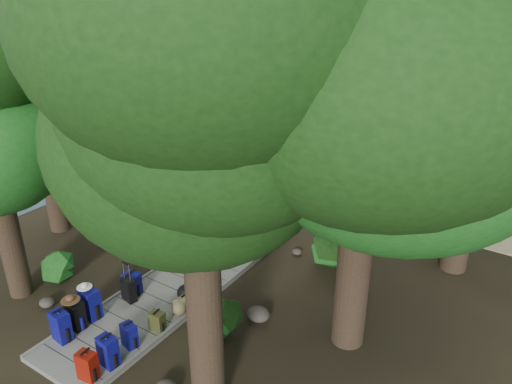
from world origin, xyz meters
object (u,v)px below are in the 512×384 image
Objects in this scene: suitcase_on_boardwalk at (129,290)px; sun_lounger at (440,168)px; backpack_left_b at (75,313)px; duffel_right_khaki at (186,301)px; backpack_left_c at (90,302)px; lone_suitcase_on_sand at (344,167)px; backpack_right_d at (157,320)px; backpack_right_b at (108,350)px; duffel_right_black at (195,286)px; backpack_right_c at (129,334)px; backpack_left_d at (132,282)px; backpack_left_a at (61,325)px; backpack_right_a at (87,364)px; kayak at (290,136)px.

suitcase_on_boardwalk reaches higher than sun_lounger.
duffel_right_khaki is at bearing 53.71° from backpack_left_b.
sun_lounger is at bearing 77.46° from backpack_left_c.
lone_suitcase_on_sand is at bearing 88.59° from backpack_left_b.
duffel_right_khaki is 0.90× the size of lone_suitcase_on_sand.
backpack_right_d is 0.81× the size of lone_suitcase_on_sand.
backpack_right_b reaches higher than duffel_right_black.
backpack_left_d is at bearing 148.15° from backpack_right_c.
suitcase_on_boardwalk is at bearing 90.66° from backpack_left_a.
suitcase_on_boardwalk is (0.26, 0.91, -0.11)m from backpack_left_c.
backpack_left_c reaches higher than backpack_right_a.
sun_lounger is (3.16, 1.91, -0.00)m from lone_suitcase_on_sand.
duffel_right_khaki is at bearing -88.29° from lone_suitcase_on_sand.
duffel_right_black is at bearing 64.09° from backpack_left_b.
backpack_right_c is at bearing 32.02° from backpack_left_a.
lone_suitcase_on_sand reaches higher than sun_lounger.
backpack_left_c reaches higher than backpack_left_b.
backpack_right_c is at bearing -52.48° from backpack_left_d.
backpack_left_a is at bearing -81.78° from suitcase_on_boardwalk.
backpack_left_c is 2.43m from duffel_right_black.
duffel_right_khaki is (0.03, 0.93, -0.06)m from backpack_right_d.
backpack_left_c is at bearing 157.74° from backpack_right_b.
backpack_left_c is 0.27× the size of kayak.
backpack_right_c reaches higher than duffel_right_khaki.
duffel_right_black is (1.40, 1.98, -0.19)m from backpack_left_c.
sun_lounger is (4.03, 12.31, -0.09)m from suitcase_on_boardwalk.
backpack_right_b reaches higher than backpack_right_a.
backpack_right_c reaches higher than lone_suitcase_on_sand.
backpack_left_b is 0.43m from backpack_left_c.
suitcase_on_boardwalk is 12.95m from sun_lounger.
backpack_right_a is at bearing -75.73° from backpack_right_c.
backpack_left_a reaches higher than kayak.
backpack_right_c is 1.07× the size of duffel_right_khaki.
backpack_left_b is at bearing 104.90° from backpack_left_a.
backpack_left_c is (-0.09, 0.85, 0.02)m from backpack_left_a.
backpack_left_d reaches higher than lone_suitcase_on_sand.
kayak is 1.59× the size of sun_lounger.
backpack_right_c is 11.51m from lone_suitcase_on_sand.
duffel_right_khaki is at bearing 93.80° from backpack_right_b.
backpack_left_d reaches higher than backpack_right_c.
backpack_right_d is at bearing 48.47° from backpack_left_a.
backpack_right_d is at bearing -86.88° from duffel_right_black.
backpack_left_b reaches higher than backpack_left_d.
backpack_left_d is 1.06× the size of backpack_right_c.
lone_suitcase_on_sand is at bearing 84.44° from backpack_right_a.
backpack_left_a is 1.40m from backpack_right_b.
suitcase_on_boardwalk is at bearing 150.51° from backpack_right_c.
backpack_left_c is 1.31× the size of backpack_left_d.
duffel_right_khaki is (1.57, 1.85, -0.19)m from backpack_left_b.
suitcase_on_boardwalk is (-1.31, 0.42, 0.05)m from backpack_right_d.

